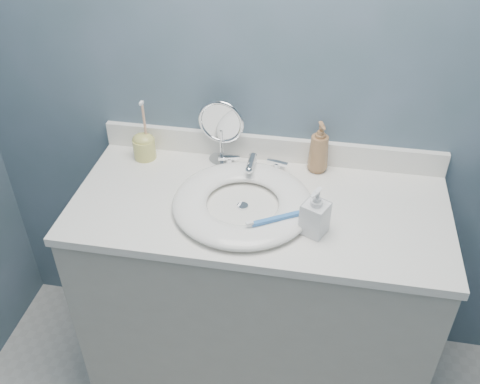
% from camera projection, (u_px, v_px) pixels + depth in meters
% --- Properties ---
extents(back_wall, '(2.20, 0.02, 2.40)m').
position_uv_depth(back_wall, '(274.00, 76.00, 1.75)').
color(back_wall, '#425A64').
rests_on(back_wall, ground).
extents(vanity_cabinet, '(1.20, 0.55, 0.85)m').
position_uv_depth(vanity_cabinet, '(257.00, 298.00, 2.01)').
color(vanity_cabinet, '#B0ADA1').
rests_on(vanity_cabinet, ground).
extents(countertop, '(1.22, 0.57, 0.03)m').
position_uv_depth(countertop, '(259.00, 207.00, 1.74)').
color(countertop, white).
rests_on(countertop, vanity_cabinet).
extents(backsplash, '(1.22, 0.02, 0.09)m').
position_uv_depth(backsplash, '(270.00, 148.00, 1.91)').
color(backsplash, white).
rests_on(backsplash, countertop).
extents(basin, '(0.45, 0.45, 0.04)m').
position_uv_depth(basin, '(243.00, 202.00, 1.70)').
color(basin, white).
rests_on(basin, countertop).
extents(drain, '(0.04, 0.04, 0.01)m').
position_uv_depth(drain, '(243.00, 206.00, 1.71)').
color(drain, silver).
rests_on(drain, countertop).
extents(faucet, '(0.25, 0.13, 0.07)m').
position_uv_depth(faucet, '(252.00, 166.00, 1.85)').
color(faucet, silver).
rests_on(faucet, countertop).
extents(makeup_mirror, '(0.16, 0.09, 0.24)m').
position_uv_depth(makeup_mirror, '(221.00, 129.00, 1.85)').
color(makeup_mirror, silver).
rests_on(makeup_mirror, countertop).
extents(soap_bottle_amber, '(0.09, 0.09, 0.19)m').
position_uv_depth(soap_bottle_amber, '(319.00, 147.00, 1.83)').
color(soap_bottle_amber, '#976C44').
rests_on(soap_bottle_amber, countertop).
extents(soap_bottle_clear, '(0.10, 0.10, 0.16)m').
position_uv_depth(soap_bottle_clear, '(316.00, 211.00, 1.57)').
color(soap_bottle_clear, silver).
rests_on(soap_bottle_clear, countertop).
extents(toothbrush_holder, '(0.08, 0.08, 0.23)m').
position_uv_depth(toothbrush_holder, '(144.00, 145.00, 1.91)').
color(toothbrush_holder, '#CAC565').
rests_on(toothbrush_holder, countertop).
extents(toothbrush_lying, '(0.16, 0.10, 0.02)m').
position_uv_depth(toothbrush_lying, '(274.00, 219.00, 1.60)').
color(toothbrush_lying, '#3776C3').
rests_on(toothbrush_lying, basin).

